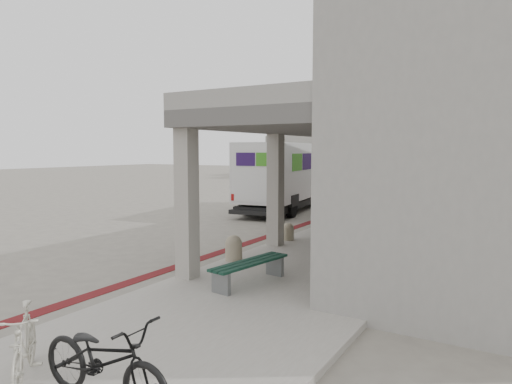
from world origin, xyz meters
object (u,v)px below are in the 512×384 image
Objects in this scene: bicycle_black at (104,360)px; bench at (250,268)px; fedex_truck at (284,175)px; bicycle_cream at (24,344)px; utility_cabinet at (349,234)px.

bench is at bearing 11.85° from bicycle_black.
fedex_truck is 3.73× the size of bench.
bench is 4.75m from bicycle_cream.
utility_cabinet is (5.84, -7.55, -1.07)m from fedex_truck.
fedex_truck is at bearing 58.29° from bicycle_cream.
bicycle_cream is (-1.03, -8.56, -0.06)m from utility_cabinet.
bench is at bearing -90.33° from utility_cabinet.
bicycle_black reaches higher than bicycle_cream.
bicycle_cream is at bearing 96.22° from bicycle_black.
utility_cabinet is at bearing 87.47° from bench.
fedex_truck reaches higher than bicycle_cream.
fedex_truck is 16.85m from bicycle_cream.
bicycle_cream is (-1.22, -0.14, -0.05)m from bicycle_black.
bicycle_black is (0.98, -4.61, 0.15)m from bench.
bicycle_cream reaches higher than bench.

